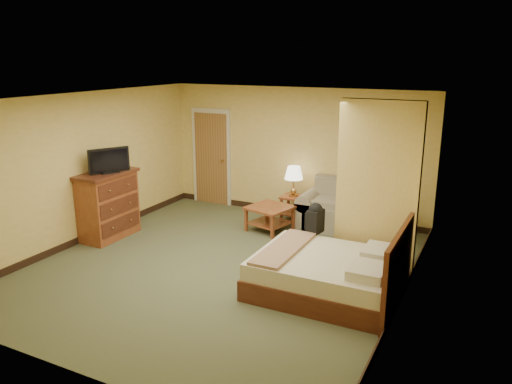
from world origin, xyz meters
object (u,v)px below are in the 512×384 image
Objects in this scene: dresser at (108,205)px; bed at (331,274)px; loveseat at (348,214)px; coffee_table at (270,213)px.

dresser is 0.62× the size of bed.
loveseat is 0.94× the size of bed.
loveseat is 2.08× the size of coffee_table.
bed is (1.84, -1.96, -0.04)m from coffee_table.
coffee_table is at bearing 133.20° from bed.
loveseat is at bearing 28.71° from coffee_table.
dresser is (-2.45, -1.60, 0.27)m from coffee_table.
dresser is at bearing 175.18° from bed.
bed reaches higher than coffee_table.
coffee_table is 0.45× the size of bed.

